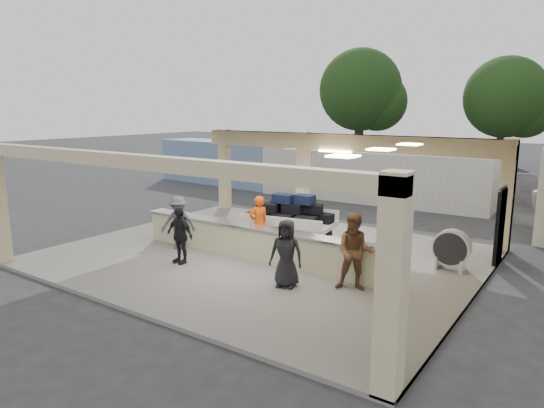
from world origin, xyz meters
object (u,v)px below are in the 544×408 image
Objects in this scene: baggage_counter at (253,242)px; passenger_d at (286,253)px; baggage_handler at (259,223)px; passenger_c at (178,223)px; container_white at (371,176)px; car_dark at (508,185)px; luggage_cart at (289,217)px; drum_fan at (451,248)px; container_blue at (230,163)px; passenger_a at (355,252)px; passenger_b at (180,235)px.

passenger_d is (2.02, -1.35, 0.36)m from baggage_counter.
baggage_handler is 2.50m from passenger_c.
car_dark is at bearing 33.45° from container_white.
container_white is (-1.05, 8.98, 0.24)m from luggage_cart.
baggage_counter is at bearing -85.59° from container_white.
baggage_handler is (-0.38, -1.14, -0.02)m from luggage_cart.
container_white is at bearing 147.70° from car_dark.
drum_fan is 0.67× the size of passenger_c.
car_dark is at bearing 65.49° from passenger_d.
car_dark is 6.68m from container_white.
container_blue is at bearing -107.64° from baggage_handler.
baggage_counter is 4.32× the size of passenger_a.
car_dark is at bearing 93.19° from drum_fan.
passenger_d is at bearing -41.77° from container_blue.
drum_fan is 5.61m from baggage_handler.
baggage_counter is 4.80× the size of baggage_handler.
drum_fan is 8.05m from passenger_c.
passenger_b is 17.25m from car_dark.
car_dark is at bearing 71.94° from passenger_b.
baggage_handler is 1.02× the size of passenger_c.
passenger_a is 1.13× the size of passenger_c.
luggage_cart is 13.77m from container_blue.
baggage_counter is 2.61m from passenger_c.
passenger_b is at bearing -176.91° from car_dark.
container_white is at bearing 125.58° from drum_fan.
drum_fan is (5.03, 0.34, -0.28)m from luggage_cart.
container_blue reaches higher than baggage_handler.
container_blue is at bearing 116.89° from passenger_a.
container_white is 9.09m from container_blue.
passenger_d is at bearing -33.78° from baggage_counter.
passenger_c is 14.01m from container_blue.
baggage_handler is at bearing -176.00° from car_dark.
baggage_counter is 1.98m from luggage_cart.
car_dark is (-0.60, 12.43, 0.10)m from drum_fan.
passenger_d is at bearing -129.02° from drum_fan.
passenger_d reaches higher than luggage_cart.
container_white reaches higher than luggage_cart.
baggage_counter is at bearing 47.35° from passenger_b.
container_blue is at bearing 126.41° from car_dark.
passenger_a reaches higher than baggage_handler.
passenger_b is at bearing -149.34° from drum_fan.
drum_fan is at bearing 134.65° from baggage_handler.
baggage_handler is 0.18× the size of container_blue.
passenger_d is at bearing 4.29° from passenger_b.
car_dark is (4.43, 12.77, -0.18)m from luggage_cart.
passenger_c is 0.99× the size of passenger_d.
passenger_d reaches higher than car_dark.
passenger_d is 16.24m from car_dark.
baggage_handler is 3.24m from passenger_d.
luggage_cart is 3.87m from passenger_d.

